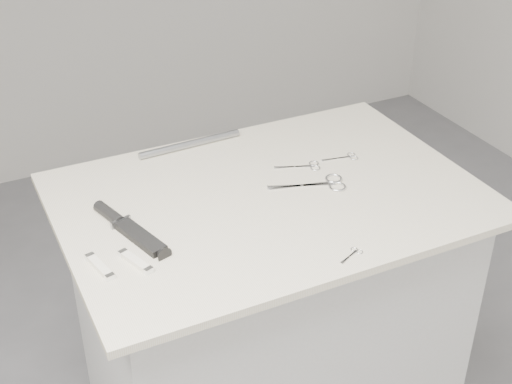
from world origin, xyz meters
name	(u,v)px	position (x,y,z in m)	size (l,w,h in m)	color
plinth	(268,339)	(0.00, 0.00, 0.45)	(0.90, 0.60, 0.90)	#B7B7B4
display_board	(270,198)	(0.00, 0.00, 0.91)	(1.00, 0.70, 0.02)	beige
large_shears	(324,184)	(0.14, -0.02, 0.92)	(0.19, 0.10, 0.01)	silver
embroidery_scissors_a	(306,166)	(0.14, 0.08, 0.92)	(0.12, 0.07, 0.00)	silver
embroidery_scissors_b	(345,157)	(0.26, 0.08, 0.92)	(0.10, 0.04, 0.00)	silver
tiny_scissors	(353,254)	(0.05, -0.29, 0.92)	(0.07, 0.04, 0.00)	silver
sheathed_knife	(126,226)	(-0.36, 0.01, 0.93)	(0.11, 0.25, 0.03)	black
pocket_knife_a	(100,266)	(-0.45, -0.11, 0.93)	(0.04, 0.10, 0.01)	white
pocket_knife_b	(136,261)	(-0.37, -0.12, 0.93)	(0.05, 0.10, 0.01)	white
metal_rail	(190,144)	(-0.08, 0.31, 0.93)	(0.02, 0.02, 0.29)	gray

